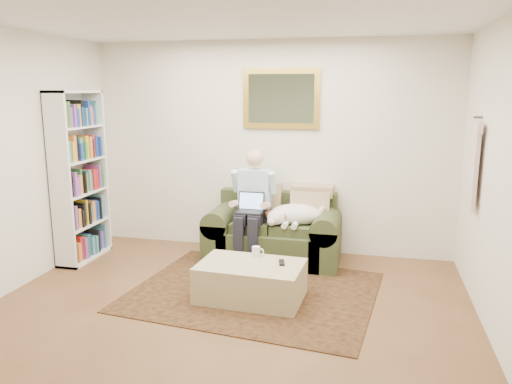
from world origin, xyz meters
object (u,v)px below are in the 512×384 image
at_px(sofa, 274,238).
at_px(sleeping_dog, 296,214).
at_px(bookshelf, 79,177).
at_px(laptop, 250,207).
at_px(coffee_mug, 256,251).
at_px(seated_man, 251,208).
at_px(ottoman, 251,281).

distance_m(sofa, sleeping_dog, 0.44).
bearing_deg(sofa, bookshelf, -168.19).
bearing_deg(laptop, coffee_mug, -71.74).
distance_m(sofa, coffee_mug, 0.96).
height_order(sofa, bookshelf, bookshelf).
xyz_separation_m(seated_man, ottoman, (0.25, -1.04, -0.48)).
bearing_deg(ottoman, coffee_mug, 90.17).
relative_size(sofa, coffee_mug, 15.65).
distance_m(laptop, ottoman, 1.13).
height_order(seated_man, ottoman, seated_man).
distance_m(sofa, laptop, 0.52).
bearing_deg(coffee_mug, seated_man, 106.97).
relative_size(sofa, seated_man, 1.19).
bearing_deg(ottoman, seated_man, 103.45).
distance_m(ottoman, bookshelf, 2.50).
height_order(sofa, seated_man, seated_man).
distance_m(coffee_mug, bookshelf, 2.38).
height_order(seated_man, coffee_mug, seated_man).
bearing_deg(sofa, coffee_mug, -89.26).
bearing_deg(bookshelf, sleeping_dog, 8.78).
bearing_deg(seated_man, coffee_mug, -73.03).
relative_size(seated_man, bookshelf, 0.66).
bearing_deg(sofa, seated_man, -148.55).
height_order(sleeping_dog, coffee_mug, sleeping_dog).
xyz_separation_m(seated_man, laptop, (-0.00, -0.06, 0.03)).
bearing_deg(sleeping_dog, coffee_mug, -107.08).
distance_m(seated_man, bookshelf, 2.06).
bearing_deg(sofa, ottoman, -89.37).
relative_size(seated_man, sleeping_dog, 2.04).
bearing_deg(seated_man, sleeping_dog, 7.13).
xyz_separation_m(ottoman, coffee_mug, (-0.00, 0.23, 0.23)).
xyz_separation_m(laptop, sleeping_dog, (0.52, 0.13, -0.09)).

